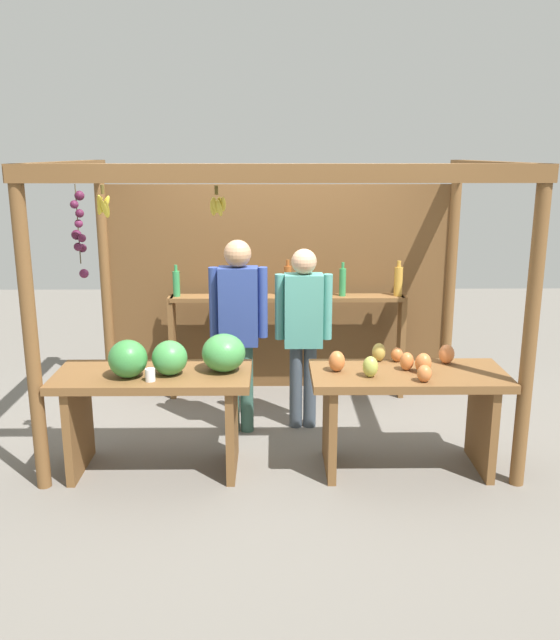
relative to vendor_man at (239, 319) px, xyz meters
The scene contains 7 objects.
ground_plane 1.05m from the vendor_man, 12.26° to the left, with size 12.00×12.00×0.00m, color slate.
market_stall 0.73m from the vendor_man, 59.61° to the left, with size 3.52×2.19×2.26m.
fruit_counter_left 0.93m from the vendor_man, 125.71° to the right, with size 1.43×0.64×1.04m.
fruit_counter_right 1.50m from the vendor_man, 28.99° to the right, with size 1.43×0.65×0.92m.
bottle_shelf_unit 0.97m from the vendor_man, 63.35° to the left, with size 2.26×0.22×1.35m.
vendor_man is the anchor object (origin of this frame).
vendor_woman 0.55m from the vendor_man, ahead, with size 0.48×0.21×1.56m.
Camera 1 is at (-0.06, -5.39, 2.33)m, focal length 37.32 mm.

